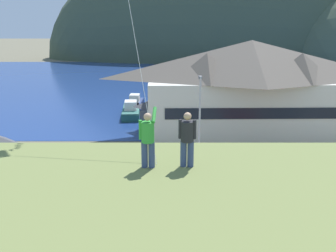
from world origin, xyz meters
name	(u,v)px	position (x,y,z in m)	size (l,w,h in m)	color
ground_plane	(172,236)	(0.00, 0.00, 0.00)	(600.00, 600.00, 0.00)	#66604C
parking_lot_pad	(171,196)	(0.00, 5.00, 0.05)	(40.00, 20.00, 0.10)	gray
bay_water	(169,81)	(0.00, 60.00, 0.01)	(360.00, 84.00, 0.03)	navy
far_hill_west_ridge	(236,58)	(24.37, 118.33, 0.00)	(134.56, 50.84, 84.25)	#3D4C38
harbor_lodge	(250,85)	(8.58, 20.83, 5.41)	(23.18, 10.38, 10.16)	beige
storage_shed_waterside	(164,113)	(-0.72, 22.07, 2.12)	(5.63, 5.04, 4.08)	#474C56
wharf_dock	(158,109)	(-1.68, 31.51, 0.35)	(3.20, 10.16, 0.70)	#70604C
moored_boat_wharfside	(131,111)	(-5.10, 28.89, 0.72)	(2.62, 6.96, 2.16)	#23564C
moored_boat_outer_mooring	(183,110)	(1.70, 29.79, 0.72)	(2.32, 6.61, 2.16)	#A8A399
moored_boat_inner_slip	(135,104)	(-4.94, 33.55, 0.72)	(2.14, 5.98, 2.16)	navy
parked_car_front_row_end	(20,210)	(-9.12, 1.12, 1.06)	(4.24, 2.14, 1.82)	red
parked_car_mid_row_far	(291,172)	(9.00, 7.12, 1.06)	(4.26, 2.18, 1.82)	red
parked_car_front_row_silver	(230,218)	(3.35, 0.17, 1.06)	(4.23, 2.12, 1.82)	#236633
parked_car_lone_by_shed	(332,220)	(9.09, -0.04, 1.06)	(4.33, 2.32, 1.82)	red
parking_light_pole	(200,117)	(2.36, 10.55, 4.48)	(0.24, 0.78, 7.66)	#ADADB2
person_kite_flyer	(148,138)	(-0.84, -8.19, 8.42)	(0.55, 0.65, 1.86)	#384770
person_companion	(187,138)	(0.37, -8.12, 8.41)	(0.55, 0.40, 1.74)	#384770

